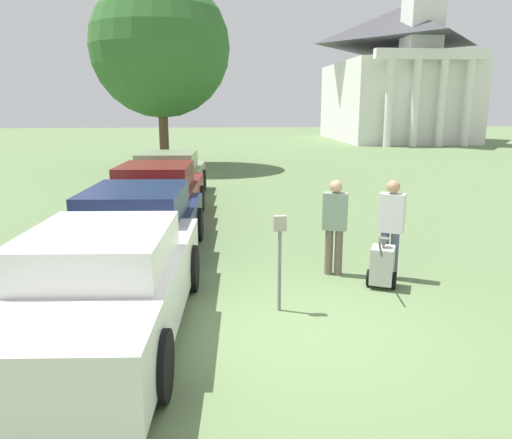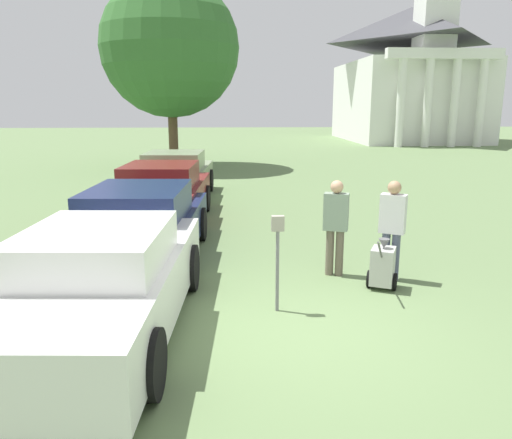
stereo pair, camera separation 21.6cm
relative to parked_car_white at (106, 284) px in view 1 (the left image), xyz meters
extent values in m
plane|color=#607A4C|center=(2.66, -0.11, -0.70)|extent=(120.00, 120.00, 0.00)
cube|color=silver|center=(0.00, 0.04, -0.11)|extent=(2.21, 5.09, 0.78)
cube|color=silver|center=(-0.01, -0.16, 0.53)|extent=(1.80, 2.19, 0.49)
cylinder|color=black|center=(-0.83, 1.64, -0.32)|extent=(0.23, 0.76, 0.75)
cylinder|color=black|center=(1.03, 1.52, -0.32)|extent=(0.23, 0.76, 0.75)
cylinder|color=black|center=(0.83, -1.56, -0.32)|extent=(0.23, 0.76, 0.75)
cube|color=#19234C|center=(0.00, 3.01, -0.15)|extent=(2.25, 5.33, 0.70)
cube|color=#19234C|center=(-0.01, 2.81, 0.49)|extent=(1.83, 2.30, 0.58)
cylinder|color=black|center=(-0.84, 4.69, -0.33)|extent=(0.23, 0.75, 0.74)
cylinder|color=black|center=(1.05, 4.57, -0.33)|extent=(0.23, 0.75, 0.74)
cylinder|color=black|center=(-1.04, 1.46, -0.33)|extent=(0.23, 0.75, 0.74)
cylinder|color=black|center=(0.84, 1.34, -0.33)|extent=(0.23, 0.75, 0.74)
cube|color=maroon|center=(0.00, 6.27, -0.11)|extent=(2.22, 4.89, 0.78)
cube|color=maroon|center=(-0.01, 6.08, 0.55)|extent=(1.81, 2.11, 0.55)
cylinder|color=black|center=(-0.84, 7.80, -0.33)|extent=(0.23, 0.74, 0.73)
cylinder|color=black|center=(1.03, 7.68, -0.33)|extent=(0.23, 0.74, 0.73)
cylinder|color=black|center=(-1.03, 4.85, -0.33)|extent=(0.23, 0.74, 0.73)
cylinder|color=black|center=(0.85, 4.73, -0.33)|extent=(0.23, 0.74, 0.73)
cube|color=gray|center=(0.00, 9.68, -0.11)|extent=(2.23, 4.76, 0.77)
cube|color=gray|center=(-0.01, 9.49, 0.54)|extent=(1.83, 2.05, 0.53)
cylinder|color=black|center=(-0.85, 11.18, -0.32)|extent=(0.23, 0.76, 0.75)
cylinder|color=black|center=(1.04, 11.06, -0.32)|extent=(0.23, 0.76, 0.75)
cylinder|color=black|center=(-1.04, 8.30, -0.32)|extent=(0.23, 0.76, 0.75)
cylinder|color=black|center=(0.86, 8.18, -0.32)|extent=(0.23, 0.76, 0.75)
cylinder|color=slate|center=(2.33, 0.58, -0.10)|extent=(0.05, 0.05, 1.21)
cube|color=gray|center=(2.33, 0.58, 0.62)|extent=(0.18, 0.09, 0.22)
cylinder|color=#665B4C|center=(3.58, 2.06, -0.29)|extent=(0.14, 0.14, 0.82)
cylinder|color=#665B4C|center=(3.42, 2.12, -0.29)|extent=(0.14, 0.14, 0.82)
cube|color=gray|center=(3.50, 2.09, 0.45)|extent=(0.47, 0.34, 0.65)
sphere|color=tan|center=(3.50, 2.09, 0.88)|extent=(0.22, 0.22, 0.22)
cylinder|color=#515670|center=(4.48, 1.75, -0.28)|extent=(0.14, 0.14, 0.84)
cylinder|color=#515670|center=(4.33, 1.83, -0.28)|extent=(0.14, 0.14, 0.84)
cube|color=silver|center=(4.40, 1.79, 0.47)|extent=(0.47, 0.40, 0.66)
sphere|color=tan|center=(4.40, 1.79, 0.91)|extent=(0.23, 0.23, 0.23)
cube|color=#B2B2AD|center=(4.15, 1.39, -0.32)|extent=(0.51, 0.55, 0.60)
cone|color=#59595B|center=(4.15, 1.39, 0.06)|extent=(0.18, 0.18, 0.16)
cylinder|color=#4C4C4C|center=(3.95, 0.96, 0.08)|extent=(0.27, 0.55, 0.43)
cylinder|color=black|center=(3.96, 1.47, -0.56)|extent=(0.16, 0.28, 0.28)
cylinder|color=black|center=(4.34, 1.30, -0.56)|extent=(0.16, 0.28, 0.28)
cube|color=white|center=(16.62, 35.60, 2.45)|extent=(9.58, 12.77, 6.29)
pyramid|color=#424247|center=(16.62, 35.60, 8.42)|extent=(9.77, 13.02, 2.83)
cylinder|color=white|center=(13.75, 28.62, 2.29)|extent=(0.56, 0.56, 5.98)
cylinder|color=white|center=(15.67, 28.62, 2.29)|extent=(0.56, 0.56, 5.98)
cylinder|color=white|center=(17.58, 28.62, 2.29)|extent=(0.56, 0.56, 5.98)
cylinder|color=white|center=(19.50, 28.62, 2.29)|extent=(0.56, 0.56, 5.98)
cube|color=white|center=(16.62, 28.62, 5.63)|extent=(8.14, 0.70, 0.70)
cylinder|color=brown|center=(-0.87, 17.83, 0.70)|extent=(0.44, 0.44, 2.81)
sphere|color=#33662D|center=(-0.87, 17.83, 4.79)|extent=(6.31, 6.31, 6.31)
camera|label=1|loc=(1.40, -6.22, 2.26)|focal=35.00mm
camera|label=2|loc=(1.62, -6.24, 2.26)|focal=35.00mm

